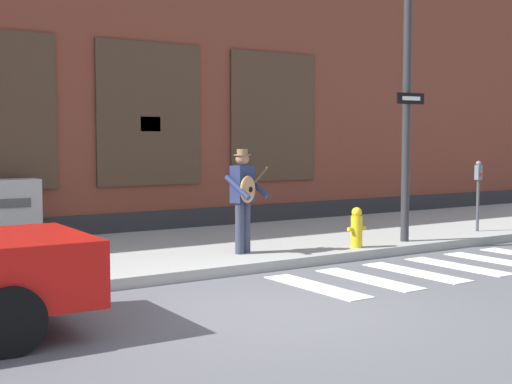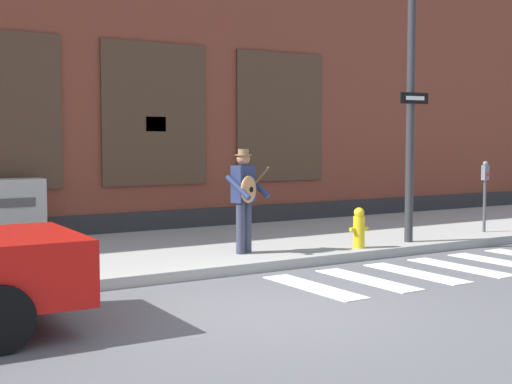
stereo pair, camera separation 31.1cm
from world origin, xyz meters
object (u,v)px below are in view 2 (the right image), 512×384
parking_meter (485,185)px  traffic_light (456,26)px  utility_box (14,211)px  fire_hydrant (359,228)px  busker (245,195)px

parking_meter → traffic_light: bearing=-150.5°
utility_box → fire_hydrant: utility_box is taller
utility_box → fire_hydrant: bearing=-37.2°
fire_hydrant → utility_box: bearing=142.8°
traffic_light → utility_box: size_ratio=4.65×
busker → utility_box: size_ratio=1.47×
busker → fire_hydrant: size_ratio=2.43×
busker → parking_meter: (5.54, -0.21, -0.02)m
utility_box → parking_meter: bearing=-21.8°
busker → fire_hydrant: bearing=-15.3°
utility_box → busker: bearing=-47.4°
traffic_light → busker: bearing=152.9°
utility_box → fire_hydrant: 6.13m
parking_meter → fire_hydrant: size_ratio=2.05×
traffic_light → fire_hydrant: 3.72m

